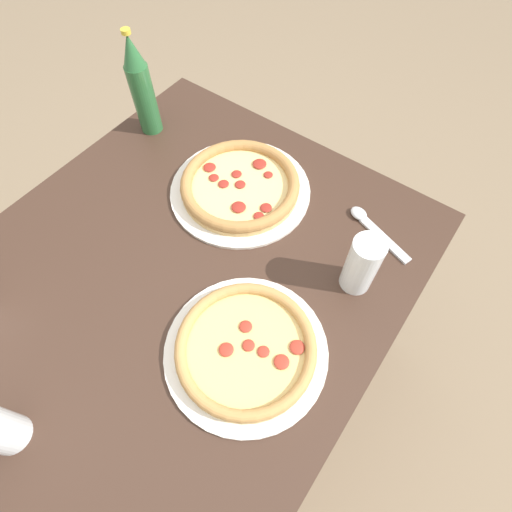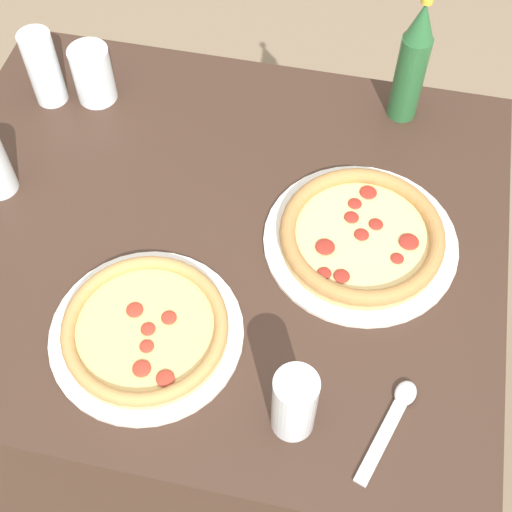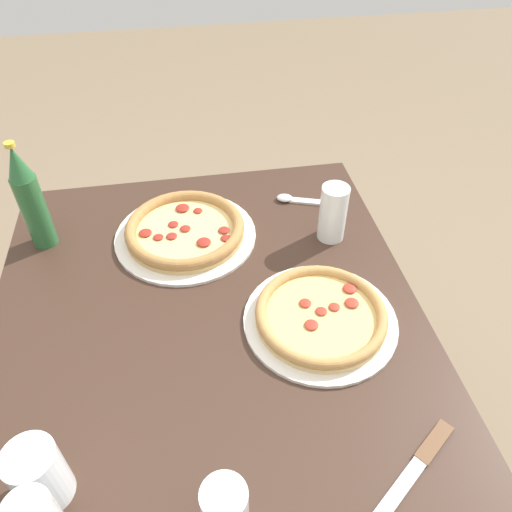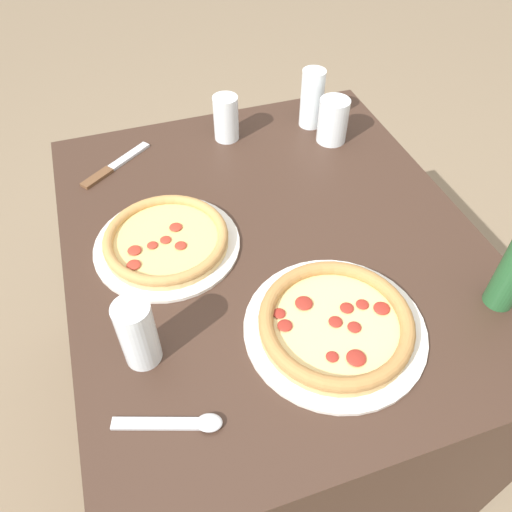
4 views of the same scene
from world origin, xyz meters
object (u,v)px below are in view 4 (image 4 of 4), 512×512
(glass_orange_juice, at_px, (226,119))
(spoon, at_px, (185,423))
(glass_mango_juice, at_px, (138,335))
(glass_iced_tea, at_px, (333,122))
(pizza_pepperoni, at_px, (336,324))
(pizza_margherita, at_px, (166,240))
(knife, at_px, (113,167))
(glass_cola, at_px, (312,101))

(glass_orange_juice, distance_m, spoon, 0.80)
(glass_mango_juice, xyz_separation_m, glass_orange_juice, (-0.60, 0.33, -0.01))
(glass_iced_tea, bearing_deg, glass_orange_juice, -110.41)
(pizza_pepperoni, relative_size, pizza_margherita, 1.09)
(knife, bearing_deg, glass_iced_tea, 83.97)
(pizza_margherita, relative_size, glass_cola, 1.98)
(pizza_pepperoni, distance_m, spoon, 0.31)
(pizza_margherita, xyz_separation_m, glass_iced_tea, (-0.25, 0.49, 0.04))
(pizza_margherita, xyz_separation_m, glass_orange_juice, (-0.35, 0.23, 0.04))
(glass_cola, bearing_deg, spoon, -35.28)
(knife, distance_m, spoon, 0.71)
(pizza_margherita, bearing_deg, spoon, -7.53)
(pizza_margherita, height_order, glass_cola, glass_cola)
(glass_cola, xyz_separation_m, knife, (0.03, -0.54, -0.07))
(pizza_pepperoni, bearing_deg, knife, -152.64)
(glass_orange_juice, bearing_deg, glass_iced_tea, 69.59)
(knife, bearing_deg, pizza_margherita, 13.08)
(glass_mango_juice, bearing_deg, spoon, 15.25)
(spoon, bearing_deg, glass_iced_tea, 140.03)
(pizza_margherita, xyz_separation_m, glass_mango_juice, (0.25, -0.09, 0.05))
(knife, bearing_deg, spoon, 1.60)
(pizza_pepperoni, relative_size, glass_iced_tea, 2.89)
(pizza_pepperoni, height_order, knife, pizza_pepperoni)
(glass_iced_tea, bearing_deg, glass_cola, -165.07)
(glass_orange_juice, height_order, glass_iced_tea, glass_orange_juice)
(spoon, bearing_deg, glass_cola, 144.72)
(pizza_pepperoni, distance_m, glass_iced_tea, 0.61)
(spoon, bearing_deg, glass_mango_juice, -164.75)
(glass_mango_juice, bearing_deg, pizza_margherita, 159.85)
(glass_cola, xyz_separation_m, glass_iced_tea, (0.09, 0.02, -0.02))
(pizza_margherita, distance_m, knife, 0.32)
(pizza_margherita, bearing_deg, knife, -166.92)
(pizza_pepperoni, bearing_deg, glass_iced_tea, 156.43)
(pizza_pepperoni, xyz_separation_m, glass_mango_juice, (-0.06, -0.34, 0.05))
(glass_mango_juice, height_order, knife, glass_mango_juice)
(glass_mango_juice, distance_m, glass_iced_tea, 0.77)
(pizza_margherita, distance_m, glass_iced_tea, 0.56)
(pizza_pepperoni, relative_size, spoon, 1.90)
(glass_cola, height_order, glass_iced_tea, glass_cola)
(glass_mango_juice, relative_size, knife, 0.75)
(glass_cola, distance_m, spoon, 0.91)
(glass_mango_juice, bearing_deg, glass_iced_tea, 130.76)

